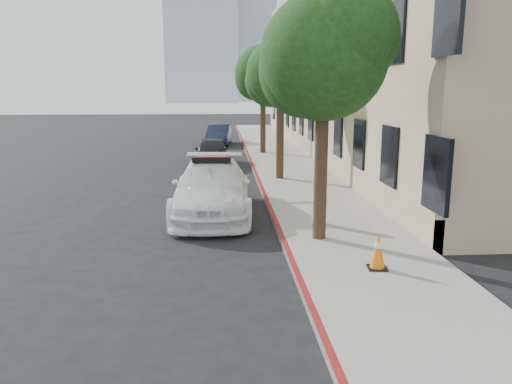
{
  "coord_description": "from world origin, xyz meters",
  "views": [
    {
      "loc": [
        0.66,
        -13.06,
        3.56
      ],
      "look_at": [
        1.51,
        -0.73,
        1.0
      ],
      "focal_mm": 35.0,
      "sensor_mm": 36.0,
      "label": 1
    }
  ],
  "objects_px": {
    "police_car": "(212,188)",
    "parked_car_far": "(219,135)",
    "fire_hydrant": "(320,206)",
    "traffic_cone": "(378,251)",
    "parked_car_mid": "(212,151)"
  },
  "relations": [
    {
      "from": "police_car",
      "to": "parked_car_far",
      "type": "relative_size",
      "value": 1.35
    },
    {
      "from": "parked_car_far",
      "to": "police_car",
      "type": "bearing_deg",
      "value": -85.27
    },
    {
      "from": "fire_hydrant",
      "to": "traffic_cone",
      "type": "relative_size",
      "value": 1.35
    },
    {
      "from": "parked_car_far",
      "to": "parked_car_mid",
      "type": "bearing_deg",
      "value": -86.93
    },
    {
      "from": "parked_car_far",
      "to": "traffic_cone",
      "type": "relative_size",
      "value": 5.68
    },
    {
      "from": "traffic_cone",
      "to": "fire_hydrant",
      "type": "bearing_deg",
      "value": 98.49
    },
    {
      "from": "parked_car_far",
      "to": "traffic_cone",
      "type": "xyz_separation_m",
      "value": [
        3.13,
        -23.39,
        -0.16
      ]
    },
    {
      "from": "parked_car_mid",
      "to": "traffic_cone",
      "type": "distance_m",
      "value": 15.05
    },
    {
      "from": "parked_car_mid",
      "to": "parked_car_far",
      "type": "height_order",
      "value": "parked_car_mid"
    },
    {
      "from": "parked_car_far",
      "to": "traffic_cone",
      "type": "height_order",
      "value": "parked_car_far"
    },
    {
      "from": "police_car",
      "to": "parked_car_mid",
      "type": "bearing_deg",
      "value": 92.23
    },
    {
      "from": "police_car",
      "to": "traffic_cone",
      "type": "bearing_deg",
      "value": -56.13
    },
    {
      "from": "police_car",
      "to": "parked_car_far",
      "type": "distance_m",
      "value": 18.32
    },
    {
      "from": "fire_hydrant",
      "to": "traffic_cone",
      "type": "distance_m",
      "value": 3.34
    },
    {
      "from": "police_car",
      "to": "parked_car_mid",
      "type": "xyz_separation_m",
      "value": [
        -0.18,
        9.57,
        -0.12
      ]
    }
  ]
}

